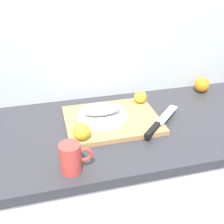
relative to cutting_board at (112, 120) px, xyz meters
name	(u,v)px	position (x,y,z in m)	size (l,w,h in m)	color
back_wall	(95,26)	(-0.01, 0.28, 0.34)	(3.20, 0.05, 2.50)	silver
kitchen_counter	(113,203)	(-0.01, -0.05, -0.46)	(2.00, 0.60, 0.90)	white
cutting_board	(112,120)	(0.00, 0.00, 0.00)	(0.40, 0.31, 0.02)	tan
white_plate	(102,116)	(-0.04, 0.02, 0.02)	(0.22, 0.22, 0.01)	white
fish_fillet	(102,111)	(-0.04, 0.02, 0.04)	(0.16, 0.07, 0.04)	gray
chef_knife	(158,124)	(0.17, -0.11, 0.02)	(0.23, 0.22, 0.02)	silver
lemon_0	(81,131)	(-0.15, -0.12, 0.04)	(0.07, 0.07, 0.07)	yellow
lemon_1	(140,97)	(0.17, 0.11, 0.04)	(0.06, 0.06, 0.06)	yellow
coffee_mug_0	(71,158)	(-0.21, -0.27, 0.04)	(0.11, 0.07, 0.11)	#CC3F38
orange_1	(202,85)	(0.53, 0.18, 0.03)	(0.08, 0.08, 0.08)	orange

